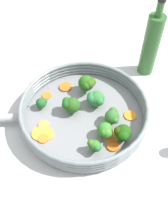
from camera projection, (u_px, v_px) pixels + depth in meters
The scene contains 23 objects.
ground_plane at pixel (84, 119), 0.77m from camera, with size 4.00×4.00×0.00m, color #BBBDBA.
skillet at pixel (84, 117), 0.76m from camera, with size 0.35×0.35×0.02m, color gray.
skillet_rim_wall at pixel (84, 110), 0.74m from camera, with size 0.36×0.36×0.05m.
skillet_rivet_left at pixel (28, 105), 0.77m from camera, with size 0.01×0.01×0.01m, color gray.
skillet_rivet_right at pixel (26, 132), 0.71m from camera, with size 0.01×0.01×0.01m, color gray.
carrot_slice_0 at pixel (130, 116), 0.75m from camera, with size 0.04×0.04×0.00m, color orange.
carrot_slice_1 at pixel (43, 139), 0.70m from camera, with size 0.03×0.03×0.00m, color orange.
carrot_slice_2 at pixel (111, 136), 0.71m from camera, with size 0.05×0.05×0.00m, color orange.
carrot_slice_3 at pixel (113, 146), 0.69m from camera, with size 0.03×0.03×0.01m, color orange.
carrot_slice_4 at pixel (47, 134), 0.71m from camera, with size 0.04×0.04×0.00m, color orange.
carrot_slice_5 at pixel (47, 96), 0.80m from camera, with size 0.03×0.03×0.00m, color orange.
carrot_slice_6 at pixel (40, 134), 0.71m from camera, with size 0.04×0.04×0.00m, color orange.
carrot_slice_7 at pixel (66, 87), 0.82m from camera, with size 0.04×0.04×0.01m, color orange.
carrot_slice_8 at pixel (44, 125), 0.73m from camera, with size 0.03×0.03×0.00m, color #F99040.
broccoli_floret_0 at pixel (71, 105), 0.74m from camera, with size 0.05×0.05×0.05m.
broccoli_floret_1 at pixel (96, 99), 0.76m from camera, with size 0.05×0.05×0.05m.
broccoli_floret_2 at pixel (123, 134), 0.68m from camera, with size 0.05×0.05×0.05m.
broccoli_floret_3 at pixel (113, 116), 0.72m from camera, with size 0.04×0.05×0.05m.
broccoli_floret_4 at pixel (105, 131), 0.69m from camera, with size 0.04×0.05×0.05m.
broccoli_floret_5 at pixel (42, 103), 0.76m from camera, with size 0.03×0.03×0.04m.
broccoli_floret_6 at pixel (87, 84), 0.78m from camera, with size 0.05×0.05×0.06m.
broccoli_floret_7 at pixel (95, 146), 0.66m from camera, with size 0.03×0.04×0.04m.
oil_bottle at pixel (151, 45), 0.81m from camera, with size 0.05×0.05×0.26m.
Camera 1 is at (-0.22, -0.40, 0.62)m, focal length 42.00 mm.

